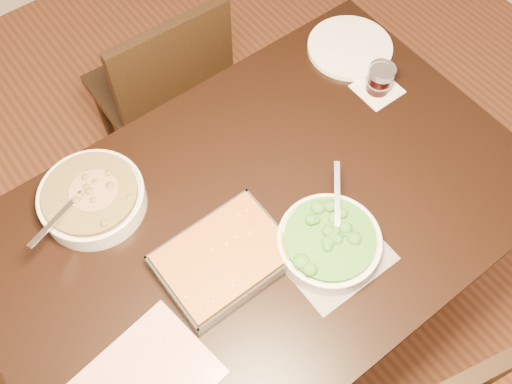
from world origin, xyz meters
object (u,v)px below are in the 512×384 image
(baking_dish, at_px, (224,259))
(wine_tumbler, at_px, (380,78))
(broccoli_bowl, at_px, (329,242))
(dinner_plate, at_px, (350,48))
(stew_bowl, at_px, (92,198))
(chair_far, at_px, (166,91))
(table, at_px, (263,229))

(baking_dish, bearing_deg, wine_tumbler, 14.25)
(wine_tumbler, bearing_deg, broccoli_bowl, -146.56)
(broccoli_bowl, bearing_deg, wine_tumbler, 33.44)
(baking_dish, xyz_separation_m, wine_tumbler, (0.67, 0.17, 0.02))
(wine_tumbler, bearing_deg, dinner_plate, 75.98)
(broccoli_bowl, distance_m, baking_dish, 0.25)
(stew_bowl, bearing_deg, chair_far, 43.57)
(stew_bowl, bearing_deg, table, -40.22)
(table, bearing_deg, broccoli_bowl, -70.04)
(broccoli_bowl, relative_size, dinner_plate, 1.00)
(baking_dish, xyz_separation_m, chair_far, (0.27, 0.75, -0.29))
(wine_tumbler, bearing_deg, table, -166.79)
(broccoli_bowl, bearing_deg, chair_far, 86.95)
(table, xyz_separation_m, broccoli_bowl, (0.06, -0.18, 0.13))
(wine_tumbler, height_order, dinner_plate, wine_tumbler)
(stew_bowl, height_order, dinner_plate, stew_bowl)
(baking_dish, xyz_separation_m, dinner_plate, (0.71, 0.34, -0.02))
(table, xyz_separation_m, chair_far, (0.11, 0.69, -0.17))
(baking_dish, bearing_deg, table, 18.43)
(wine_tumbler, bearing_deg, baking_dish, -165.44)
(wine_tumbler, xyz_separation_m, dinner_plate, (0.04, 0.17, -0.04))
(table, relative_size, dinner_plate, 5.47)
(baking_dish, bearing_deg, dinner_plate, 25.21)
(chair_far, bearing_deg, broccoli_bowl, 88.97)
(broccoli_bowl, height_order, dinner_plate, broccoli_bowl)
(baking_dish, height_order, wine_tumbler, wine_tumbler)
(broccoli_bowl, xyz_separation_m, wine_tumbler, (0.45, 0.29, 0.01))
(table, xyz_separation_m, baking_dish, (-0.16, -0.05, 0.12))
(baking_dish, relative_size, dinner_plate, 1.19)
(stew_bowl, relative_size, chair_far, 0.32)
(broccoli_bowl, bearing_deg, dinner_plate, 43.34)
(table, distance_m, broccoli_bowl, 0.23)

